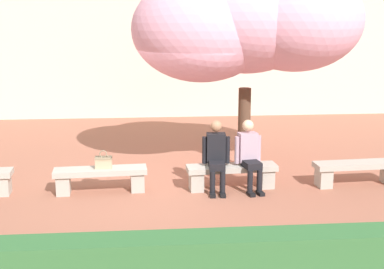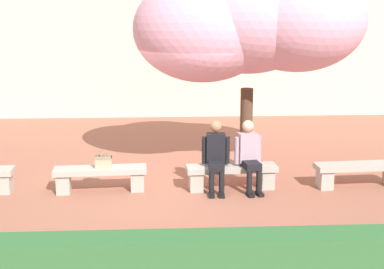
{
  "view_description": "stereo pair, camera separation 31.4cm",
  "coord_description": "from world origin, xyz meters",
  "px_view_note": "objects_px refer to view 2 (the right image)",
  "views": [
    {
      "loc": [
        -0.37,
        -9.38,
        3.18
      ],
      "look_at": [
        0.48,
        0.2,
        1.0
      ],
      "focal_mm": 50.0,
      "sensor_mm": 36.0,
      "label": 1
    },
    {
      "loc": [
        -0.05,
        -9.4,
        3.18
      ],
      "look_at": [
        0.48,
        0.2,
        1.0
      ],
      "focal_mm": 50.0,
      "sensor_mm": 36.0,
      "label": 2
    }
  ],
  "objects_px": {
    "stone_bench_center": "(232,173)",
    "stone_bench_near_east": "(359,171)",
    "cherry_tree_main": "(250,23)",
    "handbag": "(103,161)",
    "person_seated_right": "(249,153)",
    "person_seated_left": "(216,153)",
    "stone_bench_near_west": "(100,176)"
  },
  "relations": [
    {
      "from": "person_seated_left",
      "to": "stone_bench_center",
      "type": "bearing_deg",
      "value": 10.13
    },
    {
      "from": "cherry_tree_main",
      "to": "handbag",
      "type": "bearing_deg",
      "value": -157.22
    },
    {
      "from": "cherry_tree_main",
      "to": "stone_bench_center",
      "type": "bearing_deg",
      "value": -111.41
    },
    {
      "from": "stone_bench_near_west",
      "to": "person_seated_left",
      "type": "relative_size",
      "value": 1.31
    },
    {
      "from": "handbag",
      "to": "person_seated_left",
      "type": "bearing_deg",
      "value": -1.43
    },
    {
      "from": "stone_bench_center",
      "to": "handbag",
      "type": "bearing_deg",
      "value": -179.94
    },
    {
      "from": "handbag",
      "to": "cherry_tree_main",
      "type": "bearing_deg",
      "value": 22.78
    },
    {
      "from": "stone_bench_center",
      "to": "handbag",
      "type": "xyz_separation_m",
      "value": [
        -2.34,
        -0.0,
        0.28
      ]
    },
    {
      "from": "stone_bench_near_east",
      "to": "cherry_tree_main",
      "type": "xyz_separation_m",
      "value": [
        -1.94,
        1.17,
        2.7
      ]
    },
    {
      "from": "stone_bench_center",
      "to": "stone_bench_near_east",
      "type": "xyz_separation_m",
      "value": [
        2.4,
        0.0,
        0.0
      ]
    },
    {
      "from": "person_seated_left",
      "to": "person_seated_right",
      "type": "bearing_deg",
      "value": 0.09
    },
    {
      "from": "person_seated_left",
      "to": "cherry_tree_main",
      "type": "distance_m",
      "value": 2.71
    },
    {
      "from": "stone_bench_center",
      "to": "cherry_tree_main",
      "type": "relative_size",
      "value": 0.37
    },
    {
      "from": "person_seated_right",
      "to": "cherry_tree_main",
      "type": "height_order",
      "value": "cherry_tree_main"
    },
    {
      "from": "stone_bench_near_east",
      "to": "person_seated_right",
      "type": "distance_m",
      "value": 2.13
    },
    {
      "from": "stone_bench_center",
      "to": "person_seated_left",
      "type": "height_order",
      "value": "person_seated_left"
    },
    {
      "from": "stone_bench_center",
      "to": "cherry_tree_main",
      "type": "bearing_deg",
      "value": 68.59
    },
    {
      "from": "stone_bench_near_east",
      "to": "person_seated_right",
      "type": "relative_size",
      "value": 1.31
    },
    {
      "from": "stone_bench_center",
      "to": "handbag",
      "type": "relative_size",
      "value": 4.99
    },
    {
      "from": "stone_bench_center",
      "to": "person_seated_right",
      "type": "xyz_separation_m",
      "value": [
        0.31,
        -0.05,
        0.4
      ]
    },
    {
      "from": "stone_bench_center",
      "to": "cherry_tree_main",
      "type": "height_order",
      "value": "cherry_tree_main"
    },
    {
      "from": "stone_bench_center",
      "to": "stone_bench_near_east",
      "type": "height_order",
      "value": "same"
    },
    {
      "from": "handbag",
      "to": "cherry_tree_main",
      "type": "distance_m",
      "value": 3.88
    },
    {
      "from": "handbag",
      "to": "stone_bench_near_west",
      "type": "bearing_deg",
      "value": 177.77
    },
    {
      "from": "person_seated_left",
      "to": "cherry_tree_main",
      "type": "xyz_separation_m",
      "value": [
        0.76,
        1.23,
        2.3
      ]
    },
    {
      "from": "stone_bench_near_west",
      "to": "stone_bench_center",
      "type": "relative_size",
      "value": 1.0
    },
    {
      "from": "person_seated_left",
      "to": "stone_bench_near_east",
      "type": "bearing_deg",
      "value": 1.13
    },
    {
      "from": "person_seated_right",
      "to": "handbag",
      "type": "xyz_separation_m",
      "value": [
        -2.65,
        0.05,
        -0.12
      ]
    },
    {
      "from": "handbag",
      "to": "cherry_tree_main",
      "type": "relative_size",
      "value": 0.08
    },
    {
      "from": "stone_bench_near_west",
      "to": "cherry_tree_main",
      "type": "height_order",
      "value": "cherry_tree_main"
    },
    {
      "from": "stone_bench_center",
      "to": "person_seated_right",
      "type": "bearing_deg",
      "value": -9.66
    },
    {
      "from": "person_seated_right",
      "to": "cherry_tree_main",
      "type": "bearing_deg",
      "value": 82.94
    }
  ]
}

